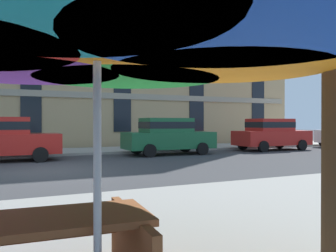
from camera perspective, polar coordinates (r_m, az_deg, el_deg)
The scene contains 8 objects.
ground_plane at distance 11.66m, azimuth -19.42°, elevation -7.14°, with size 120.00×120.00×0.00m, color #38383A.
sidewalk_far at distance 18.40m, azimuth -21.39°, elevation -4.15°, with size 56.00×3.60×0.12m, color #9E998E.
apartment_building at distance 27.71m, azimuth -22.49°, elevation 17.38°, with size 36.81×12.08×19.20m.
sedan_red at distance 15.22m, azimuth -25.99°, elevation -1.78°, with size 4.40×1.98×1.78m.
sedan_green at distance 16.75m, azimuth -0.00°, elevation -1.52°, with size 4.40×1.98×1.78m.
sedan_red_midblock at distance 20.31m, azimuth 16.76°, elevation -1.18°, with size 4.40×1.98×1.78m.
patio_umbrella at distance 2.66m, azimuth -11.68°, elevation 15.67°, with size 4.06×3.77×2.56m.
picnic_table at distance 3.19m, azimuth -20.49°, elevation -18.97°, with size 1.89×1.63×0.77m.
Camera 1 is at (-1.07, -11.51, 1.55)m, focal length 36.74 mm.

